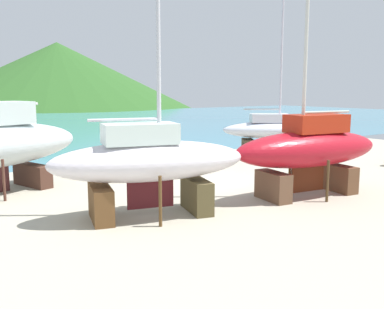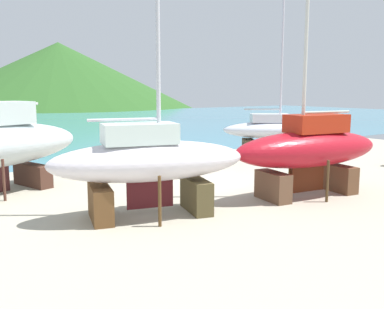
# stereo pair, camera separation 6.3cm
# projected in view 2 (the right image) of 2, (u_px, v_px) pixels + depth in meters

# --- Properties ---
(ground_plane) EXTENTS (49.64, 49.64, 0.00)m
(ground_plane) POSITION_uv_depth(u_px,v_px,m) (265.00, 195.00, 19.50)
(ground_plane) COLOR #ACA590
(sea_water) EXTENTS (169.21, 65.85, 0.01)m
(sea_water) POSITION_uv_depth(u_px,v_px,m) (22.00, 126.00, 56.35)
(sea_water) COLOR teal
(sea_water) RESTS_ON ground
(headland_hill) EXTENTS (147.12, 147.12, 35.81)m
(headland_hill) POSITION_uv_depth(u_px,v_px,m) (61.00, 106.00, 122.04)
(headland_hill) COLOR #2D5B23
(headland_hill) RESTS_ON ground
(sailboat_mid_port) EXTENTS (7.90, 3.40, 11.55)m
(sailboat_mid_port) POSITION_uv_depth(u_px,v_px,m) (309.00, 149.00, 19.13)
(sailboat_mid_port) COLOR brown
(sailboat_mid_port) RESTS_ON ground
(sailboat_large_starboard) EXTENTS (7.31, 5.98, 11.62)m
(sailboat_large_starboard) POSITION_uv_depth(u_px,v_px,m) (274.00, 131.00, 29.89)
(sailboat_large_starboard) COLOR #473424
(sailboat_large_starboard) RESTS_ON ground
(sailboat_far_slipway) EXTENTS (7.88, 4.39, 11.82)m
(sailboat_far_slipway) POSITION_uv_depth(u_px,v_px,m) (149.00, 162.00, 16.02)
(sailboat_far_slipway) COLOR brown
(sailboat_far_slipway) RESTS_ON ground
(timber_long_fore) EXTENTS (2.19, 1.41, 0.13)m
(timber_long_fore) POSITION_uv_depth(u_px,v_px,m) (117.00, 178.00, 22.99)
(timber_long_fore) COLOR brown
(timber_long_fore) RESTS_ON ground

